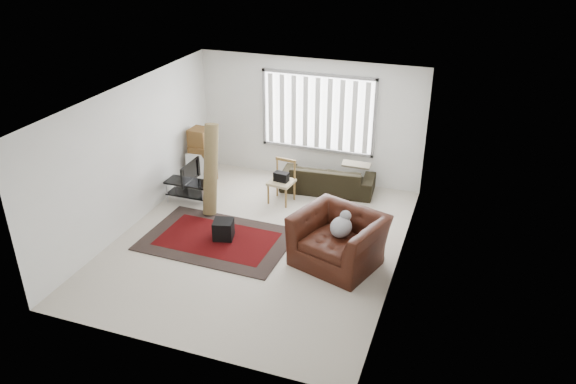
% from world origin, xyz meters
% --- Properties ---
extents(room, '(6.00, 6.02, 2.71)m').
position_xyz_m(room, '(0.03, 0.51, 1.76)').
color(room, beige).
rests_on(room, ground).
extents(persian_rug, '(2.69, 1.82, 0.02)m').
position_xyz_m(persian_rug, '(-0.74, -0.20, 0.01)').
color(persian_rug, black).
rests_on(persian_rug, ground).
extents(tv_stand, '(0.93, 0.42, 0.46)m').
position_xyz_m(tv_stand, '(-1.95, 0.99, 0.33)').
color(tv_stand, black).
rests_on(tv_stand, ground).
extents(tv, '(0.10, 0.75, 0.43)m').
position_xyz_m(tv, '(-1.95, 0.99, 0.68)').
color(tv, black).
rests_on(tv, tv_stand).
extents(subwoofer, '(0.43, 0.43, 0.35)m').
position_xyz_m(subwoofer, '(-0.64, -0.12, 0.20)').
color(subwoofer, black).
rests_on(subwoofer, persian_rug).
extents(moving_boxes, '(0.53, 0.49, 1.23)m').
position_xyz_m(moving_boxes, '(-2.15, 1.99, 0.57)').
color(moving_boxes, brown).
rests_on(moving_boxes, ground).
extents(white_flatpack, '(0.61, 0.35, 0.74)m').
position_xyz_m(white_flatpack, '(-2.07, 1.71, 0.37)').
color(white_flatpack, silver).
rests_on(white_flatpack, ground).
extents(rolled_rug, '(0.29, 0.62, 1.81)m').
position_xyz_m(rolled_rug, '(-1.31, 0.80, 0.91)').
color(rolled_rug, brown).
rests_on(rolled_rug, ground).
extents(sofa, '(2.04, 1.02, 0.76)m').
position_xyz_m(sofa, '(0.61, 2.45, 0.38)').
color(sofa, black).
rests_on(sofa, ground).
extents(side_chair, '(0.53, 0.53, 0.89)m').
position_xyz_m(side_chair, '(-0.15, 1.65, 0.49)').
color(side_chair, tan).
rests_on(side_chair, ground).
extents(armchair, '(1.70, 1.58, 1.03)m').
position_xyz_m(armchair, '(1.54, -0.18, 0.52)').
color(armchair, '#36140B').
rests_on(armchair, ground).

